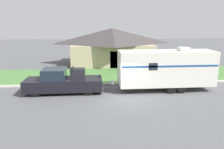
{
  "coord_description": "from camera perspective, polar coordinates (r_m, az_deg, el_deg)",
  "views": [
    {
      "loc": [
        -2.22,
        -15.2,
        5.49
      ],
      "look_at": [
        -0.71,
        1.81,
        1.4
      ],
      "focal_mm": 35.0,
      "sensor_mm": 36.0,
      "label": 1
    }
  ],
  "objects": [
    {
      "name": "lawn_strip",
      "position": [
        23.36,
        0.53,
        -0.09
      ],
      "size": [
        80.0,
        7.0,
        0.03
      ],
      "color": "#477538",
      "rests_on": "ground_plane"
    },
    {
      "name": "house_across_street",
      "position": [
        29.68,
        -0.05,
        7.61
      ],
      "size": [
        11.36,
        7.38,
        4.75
      ],
      "color": "tan",
      "rests_on": "ground_plane"
    },
    {
      "name": "ground_plane",
      "position": [
        16.32,
        3.07,
        -6.22
      ],
      "size": [
        120.0,
        120.0,
        0.0
      ],
      "primitive_type": "plane",
      "color": "#515456"
    },
    {
      "name": "travel_trailer",
      "position": [
        18.39,
        13.92,
        1.68
      ],
      "size": [
        8.89,
        2.29,
        3.54
      ],
      "color": "black",
      "rests_on": "ground_plane"
    },
    {
      "name": "pickup_truck",
      "position": [
        17.8,
        -12.68,
        -1.91
      ],
      "size": [
        6.16,
        2.1,
        2.06
      ],
      "color": "black",
      "rests_on": "ground_plane"
    },
    {
      "name": "curb_strip",
      "position": [
        19.84,
        1.55,
        -2.4
      ],
      "size": [
        80.0,
        0.3,
        0.14
      ],
      "color": "beige",
      "rests_on": "ground_plane"
    },
    {
      "name": "mailbox",
      "position": [
        21.7,
        16.79,
        0.88
      ],
      "size": [
        0.48,
        0.2,
        1.27
      ],
      "color": "brown",
      "rests_on": "ground_plane"
    }
  ]
}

